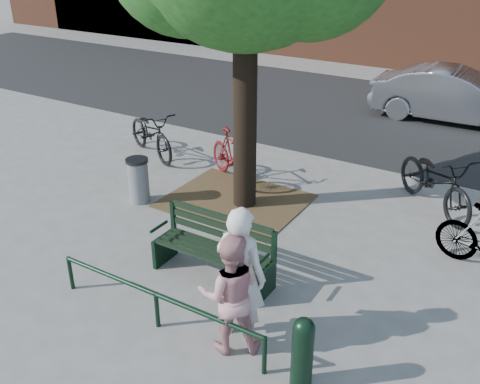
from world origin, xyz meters
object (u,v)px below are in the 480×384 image
Objects in this scene: person_right at (230,294)px; bollard at (303,350)px; litter_bin at (138,180)px; park_bench at (215,247)px; parked_car at (455,96)px; bicycle_c at (436,180)px; person_left at (241,275)px.

person_right is 1.70× the size of bollard.
park_bench is at bearing -26.45° from litter_bin.
bollard is 0.22× the size of parked_car.
litter_bin is at bearing 161.57° from bicycle_c.
bollard is at bearing 139.52° from person_right.
person_left reaches higher than parked_car.
bicycle_c is (1.15, 4.81, -0.20)m from person_right.
person_left is at bearing -31.62° from litter_bin.
person_right is at bearing -34.30° from litter_bin.
person_left reaches higher than bicycle_c.
bicycle_c is at bearing 28.30° from litter_bin.
park_bench reaches higher than bollard.
bicycle_c reaches higher than bollard.
person_left is 2.12× the size of litter_bin.
bicycle_c is at bearing 87.83° from bollard.
person_right is 0.72× the size of bicycle_c.
parked_car is at bearing -93.25° from person_left.
bicycle_c is (2.10, 3.70, 0.06)m from park_bench.
litter_bin is at bearing 150.87° from bollard.
person_right is 10.05m from parked_car.
bicycle_c is (0.19, 4.92, 0.07)m from bollard.
bicycle_c is at bearing -173.45° from parked_car.
person_right is at bearing 88.90° from person_left.
park_bench is at bearing 147.60° from bollard.
bicycle_c is 0.51× the size of parked_car.
bollard is (0.96, -0.11, -0.28)m from person_right.
person_left is at bearing 175.90° from parked_car.
park_bench is 1.48m from person_right.
parked_car is at bearing 63.73° from litter_bin.
parked_car reaches higher than litter_bin.
litter_bin is at bearing 153.55° from park_bench.
person_right reaches higher than park_bench.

